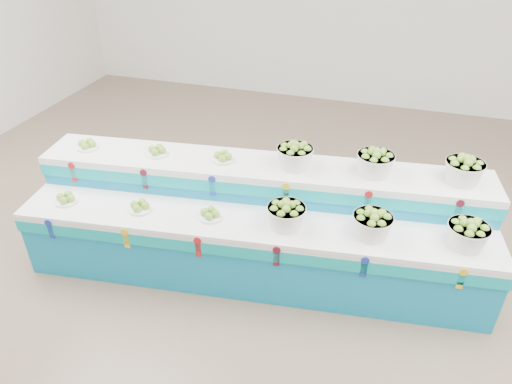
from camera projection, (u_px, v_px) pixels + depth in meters
ground at (273, 288)px, 4.50m from camera, size 10.00×10.00×0.00m
display_stand at (256, 223)px, 4.53m from camera, size 4.47×1.64×1.02m
plate_lower_left at (66, 198)px, 4.44m from camera, size 0.25×0.25×0.10m
plate_lower_mid at (140, 206)px, 4.33m from camera, size 0.25×0.25×0.10m
plate_lower_right at (210, 213)px, 4.23m from camera, size 0.25×0.25×0.10m
basket_lower_left at (286, 215)px, 4.08m from camera, size 0.38×0.38×0.25m
basket_lower_mid at (372, 224)px, 3.97m from camera, size 0.38×0.38×0.25m
basket_lower_right at (468, 234)px, 3.85m from camera, size 0.38×0.38×0.25m
plate_upper_left at (87, 144)px, 4.73m from camera, size 0.25×0.25×0.10m
plate_upper_mid at (157, 150)px, 4.62m from camera, size 0.25×0.25×0.10m
plate_upper_right at (223, 156)px, 4.51m from camera, size 0.25×0.25×0.10m
basket_upper_left at (295, 155)px, 4.37m from camera, size 0.38×0.38×0.25m
basket_upper_mid at (375, 162)px, 4.26m from camera, size 0.38×0.38×0.25m
basket_upper_right at (464, 170)px, 4.14m from camera, size 0.38×0.38×0.25m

